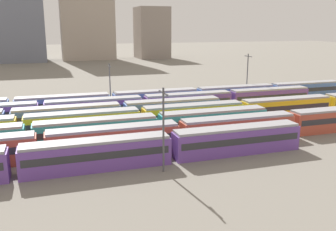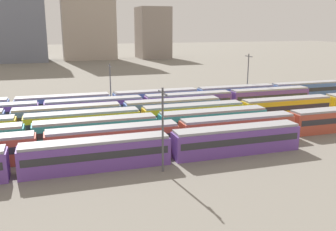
{
  "view_description": "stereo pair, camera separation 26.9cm",
  "coord_description": "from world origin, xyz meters",
  "px_view_note": "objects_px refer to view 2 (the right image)",
  "views": [
    {
      "loc": [
        12.72,
        -43.21,
        17.05
      ],
      "look_at": [
        31.82,
        15.6,
        2.04
      ],
      "focal_mm": 39.84,
      "sensor_mm": 36.0,
      "label": 1
    },
    {
      "loc": [
        12.98,
        -43.29,
        17.05
      ],
      "look_at": [
        31.82,
        15.6,
        2.04
      ],
      "focal_mm": 39.84,
      "sensor_mm": 36.0,
      "label": 2
    }
  ],
  "objects_px": {
    "train_track_5": "(143,105)",
    "train_track_6": "(156,99)",
    "train_track_0": "(96,154)",
    "catenary_pole_3": "(110,83)",
    "train_track_4": "(68,116)",
    "train_track_3": "(193,114)",
    "catenary_pole_0": "(163,126)",
    "catenary_pole_1": "(248,74)",
    "train_track_2": "(96,131)",
    "train_track_1": "(179,133)"
  },
  "relations": [
    {
      "from": "train_track_5",
      "to": "train_track_0",
      "type": "bearing_deg",
      "value": -115.38
    },
    {
      "from": "catenary_pole_1",
      "to": "train_track_2",
      "type": "bearing_deg",
      "value": -148.32
    },
    {
      "from": "train_track_2",
      "to": "train_track_3",
      "type": "height_order",
      "value": "same"
    },
    {
      "from": "train_track_4",
      "to": "catenary_pole_3",
      "type": "relative_size",
      "value": 5.96
    },
    {
      "from": "train_track_4",
      "to": "catenary_pole_1",
      "type": "height_order",
      "value": "catenary_pole_1"
    },
    {
      "from": "catenary_pole_1",
      "to": "catenary_pole_3",
      "type": "height_order",
      "value": "catenary_pole_1"
    },
    {
      "from": "train_track_3",
      "to": "train_track_4",
      "type": "bearing_deg",
      "value": 166.1
    },
    {
      "from": "train_track_0",
      "to": "train_track_5",
      "type": "bearing_deg",
      "value": 64.62
    },
    {
      "from": "train_track_0",
      "to": "train_track_5",
      "type": "height_order",
      "value": "same"
    },
    {
      "from": "catenary_pole_0",
      "to": "catenary_pole_1",
      "type": "relative_size",
      "value": 0.96
    },
    {
      "from": "train_track_6",
      "to": "catenary_pole_1",
      "type": "distance_m",
      "value": 23.86
    },
    {
      "from": "train_track_0",
      "to": "catenary_pole_0",
      "type": "bearing_deg",
      "value": -23.96
    },
    {
      "from": "train_track_2",
      "to": "catenary_pole_0",
      "type": "relative_size",
      "value": 5.48
    },
    {
      "from": "catenary_pole_1",
      "to": "train_track_4",
      "type": "bearing_deg",
      "value": -162.37
    },
    {
      "from": "train_track_1",
      "to": "train_track_4",
      "type": "bearing_deg",
      "value": 133.22
    },
    {
      "from": "train_track_4",
      "to": "catenary_pole_1",
      "type": "xyz_separation_m",
      "value": [
        42.02,
        13.35,
        3.97
      ]
    },
    {
      "from": "train_track_1",
      "to": "catenary_pole_3",
      "type": "distance_m",
      "value": 29.85
    },
    {
      "from": "train_track_0",
      "to": "catenary_pole_3",
      "type": "bearing_deg",
      "value": 77.92
    },
    {
      "from": "train_track_4",
      "to": "train_track_3",
      "type": "bearing_deg",
      "value": -13.9
    },
    {
      "from": "train_track_4",
      "to": "train_track_6",
      "type": "relative_size",
      "value": 0.6
    },
    {
      "from": "train_track_4",
      "to": "catenary_pole_0",
      "type": "height_order",
      "value": "catenary_pole_0"
    },
    {
      "from": "train_track_0",
      "to": "train_track_5",
      "type": "distance_m",
      "value": 28.78
    },
    {
      "from": "train_track_6",
      "to": "catenary_pole_0",
      "type": "distance_m",
      "value": 35.84
    },
    {
      "from": "catenary_pole_0",
      "to": "catenary_pole_3",
      "type": "bearing_deg",
      "value": 90.04
    },
    {
      "from": "train_track_5",
      "to": "train_track_6",
      "type": "distance_m",
      "value": 6.61
    },
    {
      "from": "train_track_1",
      "to": "catenary_pole_3",
      "type": "xyz_separation_m",
      "value": [
        -5.02,
        29.24,
        3.31
      ]
    },
    {
      "from": "train_track_1",
      "to": "catenary_pole_0",
      "type": "bearing_deg",
      "value": -120.48
    },
    {
      "from": "train_track_5",
      "to": "catenary_pole_3",
      "type": "relative_size",
      "value": 7.98
    },
    {
      "from": "train_track_3",
      "to": "catenary_pole_3",
      "type": "relative_size",
      "value": 10.0
    },
    {
      "from": "train_track_6",
      "to": "catenary_pole_1",
      "type": "xyz_separation_m",
      "value": [
        23.34,
        2.95,
        3.97
      ]
    },
    {
      "from": "train_track_0",
      "to": "catenary_pole_1",
      "type": "bearing_deg",
      "value": 40.66
    },
    {
      "from": "catenary_pole_0",
      "to": "train_track_4",
      "type": "bearing_deg",
      "value": 111.85
    },
    {
      "from": "train_track_0",
      "to": "train_track_1",
      "type": "height_order",
      "value": "same"
    },
    {
      "from": "catenary_pole_1",
      "to": "catenary_pole_3",
      "type": "bearing_deg",
      "value": 179.49
    },
    {
      "from": "train_track_6",
      "to": "catenary_pole_0",
      "type": "bearing_deg",
      "value": -104.66
    },
    {
      "from": "train_track_2",
      "to": "train_track_5",
      "type": "relative_size",
      "value": 0.75
    },
    {
      "from": "train_track_3",
      "to": "train_track_4",
      "type": "height_order",
      "value": "same"
    },
    {
      "from": "train_track_1",
      "to": "train_track_4",
      "type": "height_order",
      "value": "same"
    },
    {
      "from": "catenary_pole_0",
      "to": "catenary_pole_3",
      "type": "relative_size",
      "value": 1.09
    },
    {
      "from": "train_track_4",
      "to": "train_track_6",
      "type": "distance_m",
      "value": 21.38
    },
    {
      "from": "catenary_pole_3",
      "to": "train_track_2",
      "type": "bearing_deg",
      "value": -104.25
    },
    {
      "from": "train_track_2",
      "to": "train_track_6",
      "type": "distance_m",
      "value": 25.73
    },
    {
      "from": "train_track_0",
      "to": "train_track_2",
      "type": "bearing_deg",
      "value": 83.04
    },
    {
      "from": "train_track_5",
      "to": "catenary_pole_0",
      "type": "relative_size",
      "value": 7.34
    },
    {
      "from": "train_track_6",
      "to": "catenary_pole_0",
      "type": "height_order",
      "value": "catenary_pole_0"
    },
    {
      "from": "train_track_2",
      "to": "train_track_4",
      "type": "relative_size",
      "value": 1.0
    },
    {
      "from": "train_track_4",
      "to": "catenary_pole_3",
      "type": "distance_m",
      "value": 17.02
    },
    {
      "from": "train_track_1",
      "to": "train_track_6",
      "type": "distance_m",
      "value": 26.31
    },
    {
      "from": "train_track_5",
      "to": "train_track_6",
      "type": "height_order",
      "value": "same"
    },
    {
      "from": "train_track_1",
      "to": "catenary_pole_1",
      "type": "distance_m",
      "value": 40.03
    }
  ]
}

